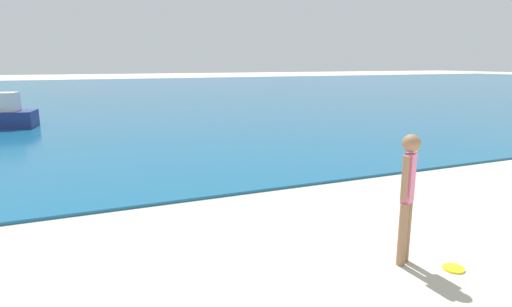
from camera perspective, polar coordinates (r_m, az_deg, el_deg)
water at (r=37.58m, az=-20.28°, el=7.60°), size 160.00×60.00×0.06m
person_standing at (r=5.67m, az=19.67°, el=-4.85°), size 0.35×0.24×1.69m
frisbee at (r=6.06m, az=24.98°, el=-13.80°), size 0.26×0.26×0.03m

